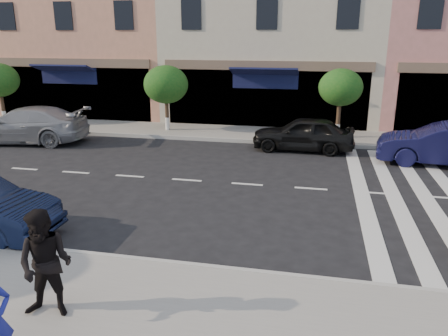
# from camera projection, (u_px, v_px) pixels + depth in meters

# --- Properties ---
(ground) EXTENTS (120.00, 120.00, 0.00)m
(ground) POSITION_uv_depth(u_px,v_px,m) (220.00, 239.00, 10.16)
(ground) COLOR black
(ground) RESTS_ON ground
(sidewalk_far) EXTENTS (60.00, 3.00, 0.15)m
(sidewalk_far) POSITION_uv_depth(u_px,v_px,m) (271.00, 135.00, 20.43)
(sidewalk_far) COLOR gray
(sidewalk_far) RESTS_ON ground
(building_centre) EXTENTS (11.00, 9.00, 11.00)m
(building_centre) POSITION_uv_depth(u_px,v_px,m) (276.00, 18.00, 24.56)
(building_centre) COLOR beige
(building_centre) RESTS_ON ground
(street_tree_wb) EXTENTS (2.10, 2.10, 3.06)m
(street_tree_wb) POSITION_uv_depth(u_px,v_px,m) (166.00, 85.00, 20.58)
(street_tree_wb) COLOR #473323
(street_tree_wb) RESTS_ON sidewalk_far
(street_tree_c) EXTENTS (1.90, 1.90, 3.04)m
(street_tree_c) POSITION_uv_depth(u_px,v_px,m) (341.00, 88.00, 18.98)
(street_tree_c) COLOR #473323
(street_tree_c) RESTS_ON sidewalk_far
(walker) EXTENTS (0.97, 0.80, 1.83)m
(walker) POSITION_uv_depth(u_px,v_px,m) (46.00, 264.00, 6.93)
(walker) COLOR black
(walker) RESTS_ON sidewalk_near
(car_far_left) EXTENTS (5.62, 2.84, 1.56)m
(car_far_left) POSITION_uv_depth(u_px,v_px,m) (25.00, 125.00, 19.11)
(car_far_left) COLOR gray
(car_far_left) RESTS_ON ground
(car_far_mid) EXTENTS (4.13, 1.74, 1.40)m
(car_far_mid) POSITION_uv_depth(u_px,v_px,m) (303.00, 134.00, 17.81)
(car_far_mid) COLOR black
(car_far_mid) RESTS_ON ground
(car_far_right) EXTENTS (4.85, 2.15, 1.55)m
(car_far_right) POSITION_uv_depth(u_px,v_px,m) (446.00, 145.00, 15.72)
(car_far_right) COLOR black
(car_far_right) RESTS_ON ground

